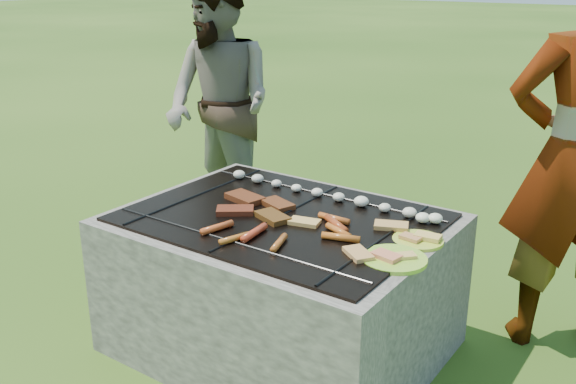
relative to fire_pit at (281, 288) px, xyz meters
The scene contains 9 objects.
lawn 0.28m from the fire_pit, ahead, with size 60.00×60.00×0.00m, color #244611.
fire_pit is the anchor object (origin of this frame).
mushrooms 0.46m from the fire_pit, 67.67° to the left, with size 1.06×0.08×0.04m.
pork_slabs 0.37m from the fire_pit, behind, with size 0.41×0.30×0.03m.
sausages 0.40m from the fire_pit, 40.28° to the right, with size 0.54×0.46×0.03m.
bread_on_grate 0.48m from the fire_pit, ahead, with size 0.46×0.42×0.02m.
plate_far 0.66m from the fire_pit, 10.01° to the left, with size 0.25×0.25×0.03m.
plate_near 0.66m from the fire_pit, 10.66° to the right, with size 0.25×0.25×0.03m.
bystander 1.52m from the fire_pit, 140.61° to the left, with size 0.76×0.59×1.56m, color #AAA08E.
Camera 1 is at (1.42, -1.99, 1.57)m, focal length 40.00 mm.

